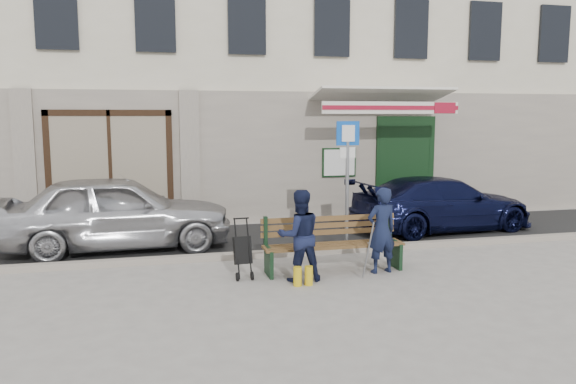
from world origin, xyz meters
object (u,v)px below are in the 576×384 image
object	(u,v)px
car_navy	(442,204)
man	(382,230)
parking_sign	(347,165)
bench	(331,245)
car_silver	(117,212)
stroller	(243,252)
woman	(299,236)

from	to	relation	value
car_navy	man	bearing A→B (deg)	130.97
parking_sign	man	size ratio (longest dim) A/B	1.74
man	bench	bearing A→B (deg)	-27.19
car_silver	parking_sign	bearing A→B (deg)	-105.14
car_navy	stroller	world-z (taller)	car_navy
man	car_silver	bearing A→B (deg)	-40.37
bench	man	distance (m)	0.88
car_silver	stroller	bearing A→B (deg)	-142.63
bench	woman	distance (m)	0.82
parking_sign	bench	bearing A→B (deg)	-120.35
stroller	bench	bearing A→B (deg)	-4.98
stroller	man	bearing A→B (deg)	-11.90
stroller	parking_sign	bearing A→B (deg)	27.59
parking_sign	stroller	xyz separation A→B (m)	(-2.31, -1.50, -1.24)
bench	woman	bearing A→B (deg)	-148.47
woman	car_silver	bearing A→B (deg)	-46.65
car_navy	stroller	distance (m)	5.69
man	woman	size ratio (longest dim) A/B	0.98
parking_sign	bench	size ratio (longest dim) A/B	1.05
car_silver	bench	world-z (taller)	car_silver
car_silver	parking_sign	xyz separation A→B (m)	(4.39, -0.98, 0.92)
car_navy	parking_sign	bearing A→B (deg)	107.16
parking_sign	woman	distance (m)	2.57
bench	man	bearing A→B (deg)	-18.91
bench	car_silver	bearing A→B (deg)	145.38
car_navy	stroller	xyz separation A→B (m)	(-5.03, -2.67, -0.19)
car_navy	woman	world-z (taller)	woman
car_navy	bench	bearing A→B (deg)	120.94
parking_sign	bench	xyz separation A→B (m)	(-0.81, -1.49, -1.21)
car_silver	car_navy	distance (m)	7.11
car_navy	parking_sign	xyz separation A→B (m)	(-2.71, -1.17, 1.05)
car_navy	man	size ratio (longest dim) A/B	2.96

